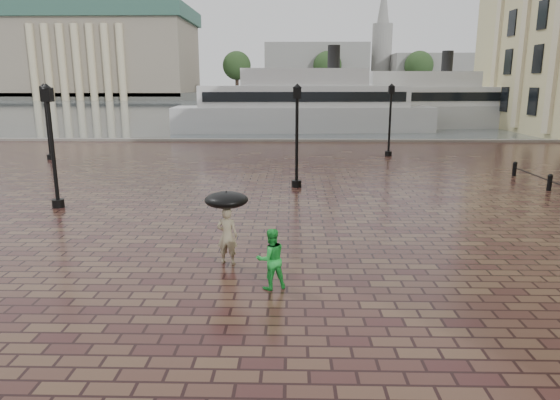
% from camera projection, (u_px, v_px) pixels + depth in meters
% --- Properties ---
extents(ground, '(300.00, 300.00, 0.00)m').
position_uv_depth(ground, '(136.00, 344.00, 8.90)').
color(ground, '#341817').
rests_on(ground, ground).
extents(harbour_water, '(240.00, 240.00, 0.00)m').
position_uv_depth(harbour_water, '(278.00, 107.00, 98.46)').
color(harbour_water, '#4A5259').
rests_on(harbour_water, ground).
extents(quay_edge, '(80.00, 0.60, 0.30)m').
position_uv_depth(quay_edge, '(257.00, 141.00, 40.05)').
color(quay_edge, slate).
rests_on(quay_edge, ground).
extents(far_shore, '(300.00, 60.00, 2.00)m').
position_uv_depth(far_shore, '(283.00, 94.00, 164.42)').
color(far_shore, '#4C4C47').
rests_on(far_shore, ground).
extents(museum, '(57.00, 32.50, 26.00)m').
position_uv_depth(museum, '(97.00, 51.00, 147.72)').
color(museum, gray).
rests_on(museum, ground).
extents(distant_skyline, '(102.50, 22.00, 33.00)m').
position_uv_depth(distant_skyline, '(441.00, 67.00, 151.69)').
color(distant_skyline, gray).
rests_on(distant_skyline, ground).
extents(far_trees, '(188.00, 8.00, 13.50)m').
position_uv_depth(far_trees, '(282.00, 66.00, 141.09)').
color(far_trees, '#2D2119').
rests_on(far_trees, ground).
extents(street_lamps, '(21.44, 14.44, 4.40)m').
position_uv_depth(street_lamps, '(208.00, 128.00, 25.44)').
color(street_lamps, black).
rests_on(street_lamps, ground).
extents(adult_pedestrian, '(0.60, 0.45, 1.50)m').
position_uv_depth(adult_pedestrian, '(227.00, 236.00, 12.73)').
color(adult_pedestrian, gray).
rests_on(adult_pedestrian, ground).
extents(child_pedestrian, '(0.83, 0.75, 1.41)m').
position_uv_depth(child_pedestrian, '(271.00, 259.00, 11.19)').
color(child_pedestrian, green).
rests_on(child_pedestrian, ground).
extents(ferry_near, '(25.01, 7.84, 8.08)m').
position_uv_depth(ferry_near, '(303.00, 106.00, 48.20)').
color(ferry_near, silver).
rests_on(ferry_near, ground).
extents(ferry_far, '(24.47, 9.38, 7.83)m').
position_uv_depth(ferry_far, '(418.00, 105.00, 52.28)').
color(ferry_far, silver).
rests_on(ferry_far, ground).
extents(umbrella, '(1.10, 1.10, 1.09)m').
position_uv_depth(umbrella, '(226.00, 200.00, 12.52)').
color(umbrella, black).
rests_on(umbrella, ground).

